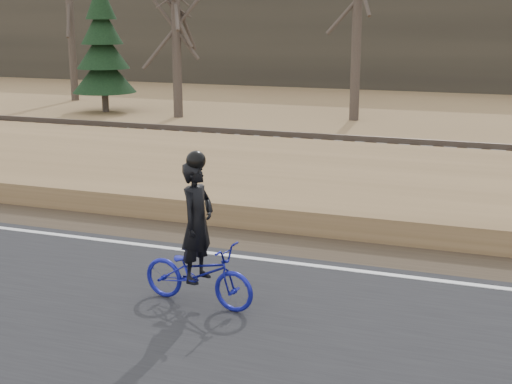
% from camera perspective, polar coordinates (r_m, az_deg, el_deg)
% --- Properties ---
extents(shoulder, '(120.00, 1.60, 0.04)m').
position_cam_1_polar(shoulder, '(15.31, -19.69, -1.56)').
color(shoulder, '#473A2B').
rests_on(shoulder, ground).
extents(embankment, '(120.00, 5.00, 0.44)m').
position_cam_1_polar(embankment, '(17.59, -13.59, 1.50)').
color(embankment, '#94754B').
rests_on(embankment, ground).
extents(ballast, '(120.00, 3.00, 0.45)m').
position_cam_1_polar(ballast, '(20.80, -7.86, 3.66)').
color(ballast, slate).
rests_on(ballast, ground).
extents(railroad, '(120.00, 2.40, 0.29)m').
position_cam_1_polar(railroad, '(20.74, -7.89, 4.49)').
color(railroad, black).
rests_on(railroad, ballast).
extents(treeline_backdrop, '(120.00, 4.00, 6.00)m').
position_cam_1_polar(treeline_backdrop, '(41.23, 6.65, 12.64)').
color(treeline_backdrop, '#383328').
rests_on(treeline_backdrop, ground).
extents(cyclist, '(1.74, 0.79, 2.13)m').
position_cam_1_polar(cyclist, '(9.67, -4.67, -5.18)').
color(cyclist, '#14178E').
rests_on(cyclist, road).
extents(bare_tree_left, '(0.36, 0.36, 8.53)m').
position_cam_1_polar(bare_tree_left, '(34.64, -14.69, 14.14)').
color(bare_tree_left, '#493E36').
rests_on(bare_tree_left, ground).
extents(bare_tree_near_left, '(0.36, 0.36, 7.43)m').
position_cam_1_polar(bare_tree_near_left, '(28.05, -6.43, 13.51)').
color(bare_tree_near_left, '#493E36').
rests_on(bare_tree_near_left, ground).
extents(bare_tree_center, '(0.36, 0.36, 8.10)m').
position_cam_1_polar(bare_tree_center, '(27.30, 8.11, 14.15)').
color(bare_tree_center, '#493E36').
rests_on(bare_tree_center, ground).
extents(conifer, '(2.60, 2.60, 5.29)m').
position_cam_1_polar(conifer, '(30.21, -12.16, 11.02)').
color(conifer, '#493E36').
rests_on(conifer, ground).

